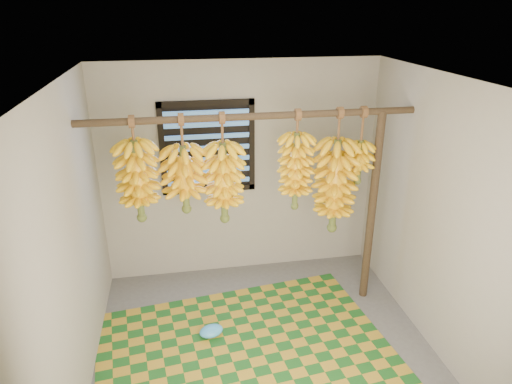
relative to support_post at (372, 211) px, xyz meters
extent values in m
cube|color=#555555|center=(-1.20, -0.70, -1.00)|extent=(3.00, 3.00, 0.01)
cube|color=silver|center=(-1.20, -0.70, 1.40)|extent=(3.00, 3.00, 0.01)
cube|color=gray|center=(-1.20, 0.80, 0.20)|extent=(3.00, 0.01, 2.40)
cube|color=gray|center=(-2.71, -0.70, 0.20)|extent=(0.01, 3.00, 2.40)
cube|color=gray|center=(0.30, -0.70, 0.20)|extent=(0.01, 3.00, 2.40)
cube|color=black|center=(-1.55, 0.78, 0.50)|extent=(1.00, 0.04, 1.00)
cylinder|color=#463621|center=(-1.20, 0.00, 1.00)|extent=(3.00, 0.06, 0.06)
cylinder|color=#463621|center=(0.00, 0.00, 0.00)|extent=(0.08, 0.08, 2.00)
cube|color=#19551B|center=(-1.37, -0.74, -0.99)|extent=(2.82, 2.37, 0.01)
ellipsoid|color=#40A7EF|center=(-1.67, -0.37, -0.94)|extent=(0.27, 0.23, 0.09)
cylinder|color=brown|center=(-2.22, 0.00, 0.92)|extent=(0.02, 0.02, 0.22)
cylinder|color=#4C5923|center=(-2.22, 0.00, 0.49)|extent=(0.06, 0.06, 0.70)
cylinder|color=brown|center=(-1.82, 0.00, 0.88)|extent=(0.02, 0.02, 0.29)
cylinder|color=#4C5923|center=(-1.82, 0.00, 0.48)|extent=(0.06, 0.06, 0.58)
cylinder|color=brown|center=(-1.47, 0.00, 0.89)|extent=(0.02, 0.02, 0.29)
cylinder|color=#4C5923|center=(-1.47, 0.00, 0.42)|extent=(0.07, 0.07, 0.71)
cylinder|color=brown|center=(-0.80, 0.00, 0.92)|extent=(0.02, 0.02, 0.22)
cylinder|color=#4C5923|center=(-0.80, 0.00, 0.48)|extent=(0.05, 0.05, 0.70)
cylinder|color=brown|center=(-0.41, 0.00, 0.87)|extent=(0.02, 0.02, 0.31)
cylinder|color=#4C5923|center=(-0.41, 0.00, 0.31)|extent=(0.07, 0.07, 0.88)
cylinder|color=brown|center=(-0.18, 0.00, 0.87)|extent=(0.02, 0.02, 0.33)
cylinder|color=#4C5923|center=(-0.18, 0.00, 0.54)|extent=(0.05, 0.05, 0.38)
camera|label=1|loc=(-1.87, -3.85, 1.91)|focal=32.00mm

